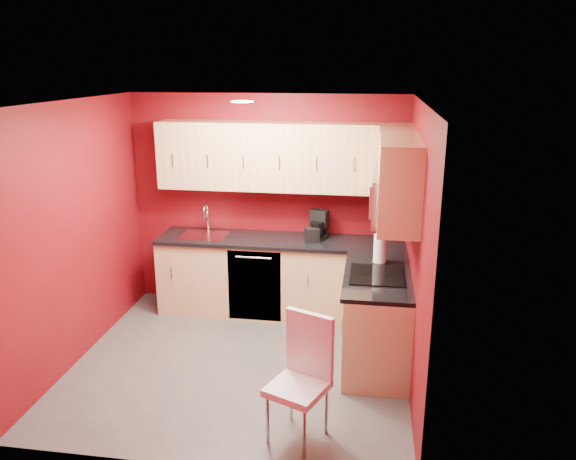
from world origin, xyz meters
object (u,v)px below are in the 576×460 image
(paper_towel, at_px, (380,249))
(dining_chair, at_px, (298,381))
(napkin_holder, at_px, (312,235))
(sink, at_px, (204,232))
(microwave, at_px, (394,198))
(coffee_maker, at_px, (317,225))

(paper_towel, xyz_separation_m, dining_chair, (-0.60, -1.61, -0.56))
(napkin_holder, xyz_separation_m, dining_chair, (0.14, -2.21, -0.49))
(sink, height_order, dining_chair, sink)
(sink, relative_size, dining_chair, 0.52)
(microwave, height_order, dining_chair, microwave)
(napkin_holder, distance_m, dining_chair, 2.27)
(coffee_maker, bearing_deg, dining_chair, -70.55)
(dining_chair, bearing_deg, napkin_holder, 116.72)
(coffee_maker, distance_m, napkin_holder, 0.14)
(coffee_maker, height_order, paper_towel, coffee_maker)
(sink, relative_size, napkin_holder, 3.38)
(sink, bearing_deg, microwave, -25.60)
(napkin_holder, bearing_deg, coffee_maker, 67.22)
(coffee_maker, xyz_separation_m, dining_chair, (0.10, -2.31, -0.57))
(coffee_maker, height_order, napkin_holder, coffee_maker)
(sink, xyz_separation_m, paper_towel, (2.00, -0.65, 0.11))
(sink, height_order, paper_towel, sink)
(paper_towel, bearing_deg, coffee_maker, 134.82)
(microwave, bearing_deg, coffee_maker, 126.73)
(paper_towel, distance_m, dining_chair, 1.81)
(napkin_holder, height_order, paper_towel, paper_towel)
(microwave, bearing_deg, dining_chair, -118.96)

